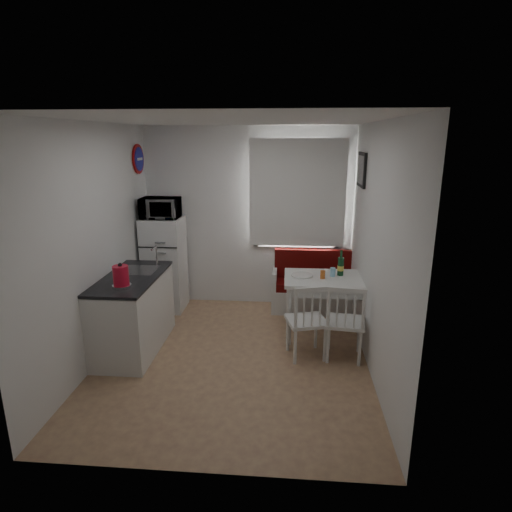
{
  "coord_description": "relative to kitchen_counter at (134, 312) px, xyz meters",
  "views": [
    {
      "loc": [
        0.62,
        -4.37,
        2.44
      ],
      "look_at": [
        0.22,
        0.5,
        1.08
      ],
      "focal_mm": 30.0,
      "sensor_mm": 36.0,
      "label": 1
    }
  ],
  "objects": [
    {
      "name": "floor",
      "position": [
        1.2,
        -0.16,
        -0.46
      ],
      "size": [
        3.0,
        3.5,
        0.02
      ],
      "primitive_type": "cube",
      "color": "#92684E",
      "rests_on": "ground"
    },
    {
      "name": "ceiling",
      "position": [
        1.2,
        -0.16,
        2.14
      ],
      "size": [
        3.0,
        3.5,
        0.02
      ],
      "primitive_type": "cube",
      "color": "white",
      "rests_on": "wall_back"
    },
    {
      "name": "wall_back",
      "position": [
        1.2,
        1.59,
        0.84
      ],
      "size": [
        3.0,
        0.02,
        2.6
      ],
      "primitive_type": "cube",
      "color": "white",
      "rests_on": "floor"
    },
    {
      "name": "wall_front",
      "position": [
        1.2,
        -1.91,
        0.84
      ],
      "size": [
        3.0,
        0.02,
        2.6
      ],
      "primitive_type": "cube",
      "color": "white",
      "rests_on": "floor"
    },
    {
      "name": "wall_left",
      "position": [
        -0.3,
        -0.16,
        0.84
      ],
      "size": [
        0.02,
        3.5,
        2.6
      ],
      "primitive_type": "cube",
      "color": "white",
      "rests_on": "floor"
    },
    {
      "name": "wall_right",
      "position": [
        2.7,
        -0.16,
        0.84
      ],
      "size": [
        0.02,
        3.5,
        2.6
      ],
      "primitive_type": "cube",
      "color": "white",
      "rests_on": "floor"
    },
    {
      "name": "window",
      "position": [
        1.9,
        1.56,
        1.17
      ],
      "size": [
        1.22,
        0.06,
        1.47
      ],
      "primitive_type": "cube",
      "color": "white",
      "rests_on": "wall_back"
    },
    {
      "name": "curtain",
      "position": [
        1.9,
        1.49,
        1.22
      ],
      "size": [
        1.35,
        0.02,
        1.5
      ],
      "primitive_type": "cube",
      "color": "white",
      "rests_on": "wall_back"
    },
    {
      "name": "kitchen_counter",
      "position": [
        0.0,
        0.0,
        0.0
      ],
      "size": [
        0.62,
        1.32,
        1.16
      ],
      "color": "white",
      "rests_on": "floor"
    },
    {
      "name": "wall_sign",
      "position": [
        -0.27,
        1.29,
        1.69
      ],
      "size": [
        0.03,
        0.4,
        0.4
      ],
      "primitive_type": "cylinder",
      "rotation": [
        0.0,
        1.57,
        0.0
      ],
      "color": "#181C95",
      "rests_on": "wall_left"
    },
    {
      "name": "picture_frame",
      "position": [
        2.67,
        0.94,
        1.59
      ],
      "size": [
        0.04,
        0.52,
        0.42
      ],
      "primitive_type": "cube",
      "color": "black",
      "rests_on": "wall_right"
    },
    {
      "name": "bench",
      "position": [
        2.18,
        1.35,
        -0.17
      ],
      "size": [
        1.22,
        0.47,
        0.87
      ],
      "color": "white",
      "rests_on": "floor"
    },
    {
      "name": "dining_table",
      "position": [
        2.27,
        0.53,
        0.23
      ],
      "size": [
        1.04,
        0.73,
        0.77
      ],
      "rotation": [
        0.0,
        0.0,
        0.01
      ],
      "color": "white",
      "rests_on": "floor"
    },
    {
      "name": "chair_left",
      "position": [
        2.02,
        -0.13,
        0.1
      ],
      "size": [
        0.52,
        0.51,
        0.48
      ],
      "rotation": [
        0.0,
        0.0,
        0.27
      ],
      "color": "white",
      "rests_on": "floor"
    },
    {
      "name": "chair_right",
      "position": [
        2.45,
        -0.13,
        0.11
      ],
      "size": [
        0.47,
        0.45,
        0.49
      ],
      "rotation": [
        0.0,
        0.0,
        -0.12
      ],
      "color": "white",
      "rests_on": "floor"
    },
    {
      "name": "fridge",
      "position": [
        0.02,
        1.24,
        0.22
      ],
      "size": [
        0.54,
        0.54,
        1.35
      ],
      "primitive_type": "cube",
      "color": "white",
      "rests_on": "floor"
    },
    {
      "name": "microwave",
      "position": [
        0.02,
        1.19,
        1.04
      ],
      "size": [
        0.52,
        0.35,
        0.29
      ],
      "primitive_type": "imported",
      "color": "white",
      "rests_on": "fridge"
    },
    {
      "name": "kettle",
      "position": [
        0.05,
        -0.39,
        0.58
      ],
      "size": [
        0.2,
        0.2,
        0.26
      ],
      "primitive_type": "cylinder",
      "color": "red",
      "rests_on": "kitchen_counter"
    },
    {
      "name": "wine_bottle",
      "position": [
        2.45,
        0.63,
        0.48
      ],
      "size": [
        0.08,
        0.08,
        0.32
      ],
      "primitive_type": null,
      "color": "#144021",
      "rests_on": "dining_table"
    },
    {
      "name": "drinking_glass_orange",
      "position": [
        2.22,
        0.48,
        0.37
      ],
      "size": [
        0.06,
        0.06,
        0.1
      ],
      "primitive_type": "cylinder",
      "color": "orange",
      "rests_on": "dining_table"
    },
    {
      "name": "drinking_glass_blue",
      "position": [
        2.35,
        0.58,
        0.37
      ],
      "size": [
        0.07,
        0.07,
        0.11
      ],
      "primitive_type": "cylinder",
      "color": "#8AC9EB",
      "rests_on": "dining_table"
    },
    {
      "name": "plate",
      "position": [
        1.97,
        0.55,
        0.33
      ],
      "size": [
        0.26,
        0.26,
        0.02
      ],
      "primitive_type": "cylinder",
      "color": "white",
      "rests_on": "dining_table"
    }
  ]
}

